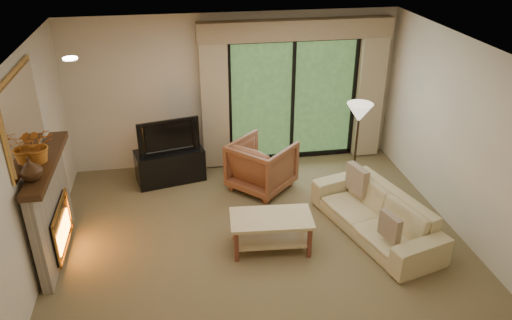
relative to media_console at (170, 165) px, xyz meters
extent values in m
plane|color=brown|center=(1.16, -1.95, -0.27)|extent=(5.50, 5.50, 0.00)
plane|color=silver|center=(1.16, -1.95, 2.33)|extent=(5.50, 5.50, 0.00)
plane|color=beige|center=(1.16, 0.55, 1.03)|extent=(5.00, 0.00, 5.00)
plane|color=beige|center=(1.16, -4.45, 1.03)|extent=(5.00, 0.00, 5.00)
plane|color=beige|center=(-1.59, -1.95, 1.03)|extent=(0.00, 5.00, 5.00)
plane|color=beige|center=(3.91, -1.95, 1.03)|extent=(0.00, 5.00, 5.00)
cube|color=tan|center=(0.81, 0.39, 0.93)|extent=(0.45, 0.18, 2.35)
cube|color=tan|center=(3.51, 0.39, 0.93)|extent=(0.45, 0.18, 2.35)
cube|color=#99805F|center=(2.16, 0.41, 2.05)|extent=(3.20, 0.24, 0.32)
cube|color=black|center=(0.00, 0.00, 0.00)|extent=(1.17, 0.71, 0.54)
imported|color=black|center=(0.00, 0.00, 0.56)|extent=(0.99, 0.33, 0.57)
imported|color=brown|center=(1.45, -0.50, 0.13)|extent=(1.24, 1.24, 0.81)
imported|color=tan|center=(2.76, -1.99, 0.03)|extent=(1.34, 2.21, 0.60)
cube|color=#4C3D20|center=(2.69, -2.59, 0.24)|extent=(0.18, 0.36, 0.34)
cube|color=#4C3D20|center=(2.69, -1.40, 0.25)|extent=(0.22, 0.43, 0.42)
imported|color=#372010|center=(-1.45, -2.23, 1.23)|extent=(0.31, 0.31, 0.26)
imported|color=#C26A1F|center=(-1.45, -1.79, 1.32)|extent=(0.47, 0.43, 0.44)
camera|label=1|loc=(0.19, -7.40, 3.79)|focal=35.00mm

